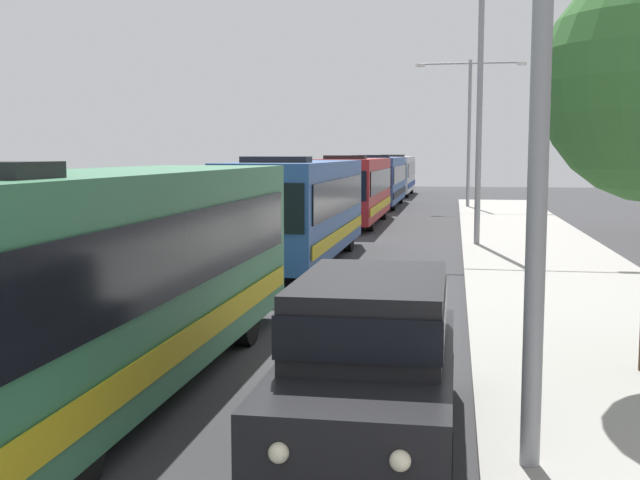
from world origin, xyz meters
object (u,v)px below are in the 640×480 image
(streetlamp_mid, at_px, (480,87))
(bus_lead, at_px, (109,272))
(white_suv, at_px, (371,353))
(bus_middle, at_px, (354,188))
(bus_fourth_in_line, at_px, (380,179))
(bus_rear, at_px, (396,174))
(streetlamp_far, at_px, (469,117))
(box_truck_oncoming, at_px, (367,171))
(bus_second_in_line, at_px, (300,207))

(streetlamp_mid, bearing_deg, bus_lead, -106.63)
(white_suv, bearing_deg, bus_middle, 97.54)
(bus_fourth_in_line, bearing_deg, bus_rear, 90.00)
(bus_middle, xyz_separation_m, white_suv, (3.70, -27.94, -0.66))
(streetlamp_far, bearing_deg, box_truck_oncoming, 109.95)
(box_truck_oncoming, distance_m, streetlamp_mid, 45.07)
(streetlamp_mid, bearing_deg, bus_middle, 122.05)
(bus_middle, relative_size, streetlamp_far, 1.23)
(bus_second_in_line, bearing_deg, white_suv, -75.88)
(box_truck_oncoming, bearing_deg, white_suv, -83.70)
(bus_second_in_line, bearing_deg, bus_lead, -90.00)
(bus_lead, bearing_deg, box_truck_oncoming, 93.04)
(bus_lead, xyz_separation_m, streetlamp_mid, (5.40, 18.07, 3.86))
(bus_fourth_in_line, relative_size, streetlamp_far, 1.32)
(bus_fourth_in_line, height_order, streetlamp_mid, streetlamp_mid)
(bus_second_in_line, xyz_separation_m, bus_middle, (0.00, 13.24, 0.00))
(white_suv, relative_size, streetlamp_far, 0.58)
(bus_lead, distance_m, streetlamp_far, 38.72)
(bus_fourth_in_line, bearing_deg, bus_middle, -90.00)
(bus_lead, height_order, streetlamp_mid, streetlamp_mid)
(bus_fourth_in_line, bearing_deg, white_suv, -84.80)
(streetlamp_far, bearing_deg, white_suv, -92.47)
(bus_fourth_in_line, distance_m, streetlamp_far, 6.68)
(bus_middle, height_order, white_suv, bus_middle)
(bus_fourth_in_line, xyz_separation_m, streetlamp_far, (5.40, -1.25, 3.74))
(bus_lead, relative_size, bus_second_in_line, 1.03)
(bus_second_in_line, relative_size, white_suv, 2.13)
(bus_middle, distance_m, streetlamp_far, 13.21)
(bus_lead, bearing_deg, streetlamp_far, 81.95)
(bus_lead, relative_size, bus_rear, 1.02)
(box_truck_oncoming, relative_size, streetlamp_far, 0.83)
(box_truck_oncoming, bearing_deg, bus_fourth_in_line, -81.73)
(box_truck_oncoming, height_order, streetlamp_far, streetlamp_far)
(bus_fourth_in_line, relative_size, white_suv, 2.27)
(bus_lead, relative_size, streetlamp_mid, 1.22)
(bus_rear, height_order, white_suv, bus_rear)
(bus_middle, distance_m, bus_fourth_in_line, 12.72)
(streetlamp_mid, bearing_deg, bus_rear, 98.82)
(box_truck_oncoming, height_order, streetlamp_mid, streetlamp_mid)
(white_suv, relative_size, streetlamp_mid, 0.56)
(bus_rear, height_order, streetlamp_far, streetlamp_far)
(box_truck_oncoming, xyz_separation_m, streetlamp_far, (8.70, -23.97, 3.73))
(bus_lead, distance_m, streetlamp_mid, 19.25)
(bus_middle, bearing_deg, streetlamp_mid, -57.95)
(bus_fourth_in_line, xyz_separation_m, white_suv, (3.70, -40.66, -0.66))
(bus_rear, bearing_deg, bus_lead, -90.00)
(bus_fourth_in_line, height_order, white_suv, bus_fourth_in_line)
(bus_second_in_line, bearing_deg, bus_rear, 90.00)
(bus_fourth_in_line, distance_m, streetlamp_mid, 22.35)
(bus_rear, height_order, box_truck_oncoming, bus_rear)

